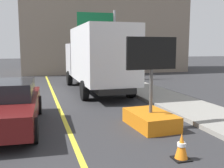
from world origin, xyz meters
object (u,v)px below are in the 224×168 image
Objects in this scene: arrow_board_trailer at (151,111)px; highway_guide_sign at (104,32)px; box_truck at (97,58)px; traffic_cone_mid_lane at (182,147)px; pickup_car at (3,105)px.

arrow_board_trailer is 0.54× the size of highway_guide_sign.
box_truck is 9.21m from traffic_cone_mid_lane.
traffic_cone_mid_lane is (-0.27, -9.08, -1.55)m from box_truck.
pickup_car is 0.95× the size of highway_guide_sign.
arrow_board_trailer reaches higher than pickup_car.
arrow_board_trailer is at bearing -89.34° from box_truck.
highway_guide_sign is 8.50× the size of traffic_cone_mid_lane.
arrow_board_trailer is at bearing 81.77° from traffic_cone_mid_lane.
arrow_board_trailer is 4.42m from pickup_car.
pickup_car is at bearing -119.08° from highway_guide_sign.
box_truck is (-0.08, 6.71, 1.35)m from arrow_board_trailer.
highway_guide_sign is at bearing 82.34° from arrow_board_trailer.
highway_guide_sign reaches higher than arrow_board_trailer.
highway_guide_sign is 14.49m from traffic_cone_mid_lane.
box_truck is at bearing 90.66° from arrow_board_trailer.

